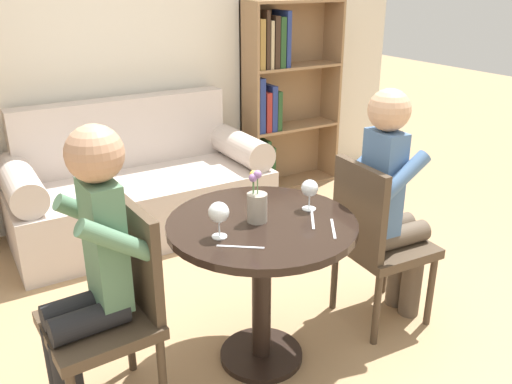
% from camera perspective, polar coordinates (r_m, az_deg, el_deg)
% --- Properties ---
extents(ground_plane, '(16.00, 16.00, 0.00)m').
position_cam_1_polar(ground_plane, '(2.77, 0.56, -16.96)').
color(ground_plane, tan).
extents(back_wall, '(5.20, 0.05, 2.70)m').
position_cam_1_polar(back_wall, '(4.10, -15.37, 15.79)').
color(back_wall, silver).
rests_on(back_wall, ground_plane).
extents(round_table, '(0.84, 0.84, 0.73)m').
position_cam_1_polar(round_table, '(2.45, 0.60, -6.63)').
color(round_table, black).
rests_on(round_table, ground_plane).
extents(couch, '(1.77, 0.80, 0.92)m').
position_cam_1_polar(couch, '(3.94, -12.13, 0.22)').
color(couch, beige).
rests_on(couch, ground_plane).
extents(bookshelf_right, '(0.84, 0.28, 1.55)m').
position_cam_1_polar(bookshelf_right, '(4.60, 2.37, 10.19)').
color(bookshelf_right, '#93704C').
rests_on(bookshelf_right, ground_plane).
extents(chair_left, '(0.44, 0.44, 0.90)m').
position_cam_1_polar(chair_left, '(2.31, -14.60, -11.40)').
color(chair_left, '#473828').
rests_on(chair_left, ground_plane).
extents(chair_right, '(0.44, 0.44, 0.90)m').
position_cam_1_polar(chair_right, '(2.83, 12.42, -4.65)').
color(chair_right, '#473828').
rests_on(chair_right, ground_plane).
extents(person_left, '(0.43, 0.36, 1.25)m').
position_cam_1_polar(person_left, '(2.19, -17.15, -7.99)').
color(person_left, black).
rests_on(person_left, ground_plane).
extents(person_right, '(0.43, 0.36, 1.25)m').
position_cam_1_polar(person_right, '(2.81, 14.14, -1.13)').
color(person_right, brown).
rests_on(person_right, ground_plane).
extents(wine_glass_left, '(0.09, 0.09, 0.15)m').
position_cam_1_polar(wine_glass_left, '(2.20, -3.94, -2.26)').
color(wine_glass_left, white).
rests_on(wine_glass_left, round_table).
extents(wine_glass_right, '(0.08, 0.08, 0.14)m').
position_cam_1_polar(wine_glass_right, '(2.46, 5.73, 0.27)').
color(wine_glass_right, white).
rests_on(wine_glass_right, round_table).
extents(flower_vase, '(0.09, 0.09, 0.24)m').
position_cam_1_polar(flower_vase, '(2.34, 0.08, -1.24)').
color(flower_vase, '#9E9384').
rests_on(flower_vase, round_table).
extents(knife_left_setting, '(0.11, 0.16, 0.00)m').
position_cam_1_polar(knife_left_setting, '(2.40, 5.98, -2.91)').
color(knife_left_setting, silver).
rests_on(knife_left_setting, round_table).
extents(fork_left_setting, '(0.16, 0.12, 0.00)m').
position_cam_1_polar(fork_left_setting, '(2.16, -1.65, -5.79)').
color(fork_left_setting, silver).
rests_on(fork_left_setting, round_table).
extents(knife_right_setting, '(0.12, 0.16, 0.00)m').
position_cam_1_polar(knife_right_setting, '(2.33, 8.13, -3.83)').
color(knife_right_setting, silver).
rests_on(knife_right_setting, round_table).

